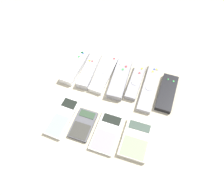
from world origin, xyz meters
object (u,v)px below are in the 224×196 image
object	(u,v)px
remote_0	(76,65)
remote_5	(150,87)
remote_2	(104,74)
remote_1	(90,70)
calculator_2	(107,133)
remote_3	(120,78)
remote_6	(167,93)
calculator_3	(136,140)
remote_4	(135,82)
calculator_1	(83,125)
calculator_0	(63,117)

from	to	relation	value
remote_0	remote_5	xyz separation A→B (m)	(0.31, -0.00, -0.00)
remote_2	remote_5	xyz separation A→B (m)	(0.19, -0.00, -0.00)
remote_1	calculator_2	size ratio (longest dim) A/B	1.21
remote_3	calculator_2	bearing A→B (deg)	-86.53
remote_1	remote_2	xyz separation A→B (m)	(0.06, 0.00, -0.00)
remote_6	calculator_3	xyz separation A→B (m)	(-0.06, -0.21, -0.00)
remote_4	remote_5	xyz separation A→B (m)	(0.06, -0.00, -0.00)
remote_2	remote_4	bearing A→B (deg)	3.19
remote_1	remote_3	size ratio (longest dim) A/B	0.94
remote_4	calculator_2	size ratio (longest dim) A/B	1.10
remote_5	calculator_3	world-z (taller)	remote_5
remote_3	calculator_1	world-z (taller)	remote_3
remote_1	remote_6	world-z (taller)	remote_1
remote_1	remote_3	distance (m)	0.13
remote_4	calculator_2	distance (m)	0.23
remote_3	remote_0	bearing A→B (deg)	175.22
remote_4	remote_5	size ratio (longest dim) A/B	0.72
remote_2	remote_0	bearing A→B (deg)	-176.90
remote_4	calculator_0	size ratio (longest dim) A/B	0.99
remote_4	remote_0	bearing A→B (deg)	-179.91
remote_2	remote_6	bearing A→B (deg)	1.26
remote_3	calculator_2	size ratio (longest dim) A/B	1.29
calculator_0	calculator_3	size ratio (longest dim) A/B	1.17
remote_6	remote_1	bearing A→B (deg)	178.85
remote_3	remote_5	world-z (taller)	remote_3
remote_1	remote_5	world-z (taller)	remote_1
remote_0	remote_1	world-z (taller)	remote_1
remote_6	calculator_3	size ratio (longest dim) A/B	1.18
calculator_2	calculator_3	distance (m)	0.10
remote_3	remote_5	xyz separation A→B (m)	(0.12, 0.00, -0.00)
remote_5	remote_0	bearing A→B (deg)	178.15
calculator_1	remote_6	bearing A→B (deg)	42.02
calculator_2	remote_1	bearing A→B (deg)	124.23
remote_1	calculator_1	xyz separation A→B (m)	(0.07, -0.22, -0.01)
remote_1	calculator_1	world-z (taller)	remote_1
calculator_1	calculator_0	bearing A→B (deg)	177.85
remote_0	calculator_2	distance (m)	0.31
remote_2	remote_3	xyz separation A→B (m)	(0.07, -0.00, 0.00)
calculator_0	remote_3	bearing A→B (deg)	60.33
remote_5	remote_3	bearing A→B (deg)	179.16
remote_5	remote_4	bearing A→B (deg)	174.77
remote_0	calculator_1	world-z (taller)	remote_0
remote_6	calculator_3	distance (m)	0.22
remote_0	remote_4	world-z (taller)	remote_0
remote_0	calculator_3	xyz separation A→B (m)	(0.31, -0.22, -0.00)
remote_5	calculator_3	distance (m)	0.22
remote_5	remote_6	xyz separation A→B (m)	(0.07, -0.00, 0.00)
remote_3	calculator_1	bearing A→B (deg)	-108.66
remote_3	calculator_0	bearing A→B (deg)	-125.94
remote_0	calculator_1	distance (m)	0.26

